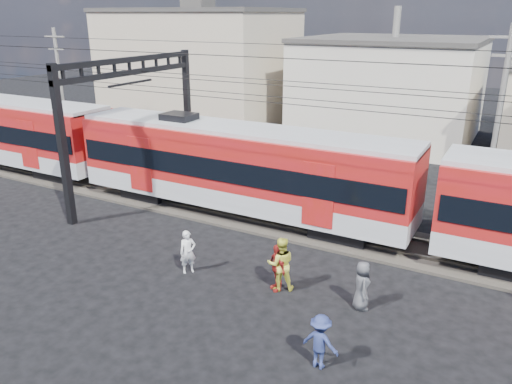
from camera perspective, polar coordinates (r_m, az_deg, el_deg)
ground at (r=15.57m, az=-4.30°, el=-15.08°), size 120.00×120.00×0.00m
track_bed at (r=21.82m, az=7.12°, el=-4.27°), size 70.00×3.40×0.12m
rail_near at (r=21.13m, az=6.37°, el=-4.71°), size 70.00×0.12×0.12m
rail_far at (r=22.42m, az=7.84°, el=-3.30°), size 70.00×0.12×0.12m
commuter_train at (r=22.54m, az=-1.57°, el=3.02°), size 50.30×3.08×4.17m
catenary at (r=24.69m, az=-11.65°, el=10.61°), size 70.00×9.30×7.52m
building_west at (r=42.42m, az=-6.40°, el=13.88°), size 14.28×10.20×9.30m
building_midwest at (r=39.09m, az=15.15°, el=11.37°), size 12.24×12.24×7.30m
utility_pole_mid at (r=26.05m, az=26.02°, el=8.15°), size 1.80×0.24×8.50m
utility_pole_west at (r=38.41m, az=-21.45°, el=11.51°), size 1.80×0.24×8.00m
pedestrian_a at (r=18.20m, az=-7.80°, el=-6.80°), size 0.67×0.70×1.61m
pedestrian_b at (r=16.93m, az=2.84°, el=-8.21°), size 1.16×1.08×1.90m
pedestrian_c at (r=13.73m, az=7.35°, el=-16.60°), size 1.05×0.65×1.56m
pedestrian_d at (r=16.95m, az=2.43°, el=-8.59°), size 1.03×0.92×1.68m
pedestrian_e at (r=16.31m, az=12.00°, el=-10.40°), size 0.84×0.94×1.62m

